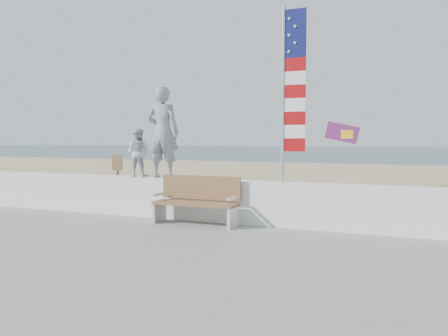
{
  "coord_description": "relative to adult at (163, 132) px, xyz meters",
  "views": [
    {
      "loc": [
        4.09,
        -7.23,
        1.96
      ],
      "look_at": [
        0.2,
        1.8,
        1.35
      ],
      "focal_mm": 38.0,
      "sensor_mm": 36.0,
      "label": 1
    }
  ],
  "objects": [
    {
      "name": "bench",
      "position": [
        1.08,
        -0.45,
        -1.42
      ],
      "size": [
        1.8,
        0.57,
        1.0
      ],
      "color": "olive",
      "rests_on": "boardwalk"
    },
    {
      "name": "child",
      "position": [
        -0.67,
        0.0,
        -0.47
      ],
      "size": [
        0.59,
        0.48,
        1.12
      ],
      "primitive_type": "imported",
      "rotation": [
        0.0,
        0.0,
        3.25
      ],
      "color": "silver",
      "rests_on": "seawall"
    },
    {
      "name": "sign",
      "position": [
        -2.14,
        1.24,
        -1.16
      ],
      "size": [
        0.32,
        0.07,
        1.46
      ],
      "color": "brown",
      "rests_on": "sand"
    },
    {
      "name": "sand",
      "position": [
        1.38,
        7.0,
        -2.07
      ],
      "size": [
        90.0,
        40.0,
        0.08
      ],
      "primitive_type": "cube",
      "color": "tan",
      "rests_on": "ground"
    },
    {
      "name": "ground",
      "position": [
        1.38,
        -2.0,
        -2.11
      ],
      "size": [
        220.0,
        220.0,
        0.0
      ],
      "primitive_type": "plane",
      "color": "#284051",
      "rests_on": "ground"
    },
    {
      "name": "adult",
      "position": [
        0.0,
        0.0,
        0.0
      ],
      "size": [
        0.81,
        0.58,
        2.06
      ],
      "primitive_type": "imported",
      "rotation": [
        0.0,
        0.0,
        3.27
      ],
      "color": "gray",
      "rests_on": "seawall"
    },
    {
      "name": "parafoil_kite",
      "position": [
        3.31,
        4.14,
        0.01
      ],
      "size": [
        0.93,
        0.26,
        0.64
      ],
      "color": "red",
      "rests_on": "ground"
    },
    {
      "name": "flag",
      "position": [
        2.91,
        -0.0,
        0.89
      ],
      "size": [
        0.5,
        0.08,
        3.5
      ],
      "color": "silver",
      "rests_on": "seawall"
    },
    {
      "name": "seawall",
      "position": [
        1.38,
        0.0,
        -1.48
      ],
      "size": [
        30.0,
        0.35,
        0.9
      ],
      "primitive_type": "cube",
      "color": "white",
      "rests_on": "boardwalk"
    }
  ]
}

